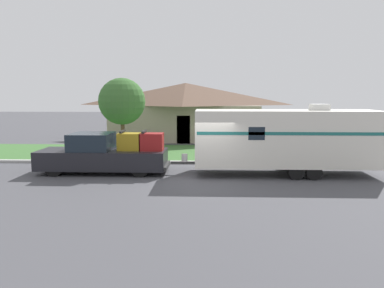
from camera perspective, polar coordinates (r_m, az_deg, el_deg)
name	(u,v)px	position (r m, az deg, el deg)	size (l,w,h in m)	color
ground_plane	(205,180)	(16.38, 2.00, -5.47)	(120.00, 120.00, 0.00)	#47474C
curb_strip	(205,162)	(20.04, 2.05, -2.83)	(80.00, 0.30, 0.14)	#ADADA8
lawn_strip	(206,153)	(23.65, 2.08, -1.35)	(80.00, 7.00, 0.03)	#3D6B33
house_across_street	(186,110)	(31.02, -0.97, 5.20)	(12.49, 6.78, 4.59)	gray
pickup_truck	(105,154)	(18.11, -13.18, -1.57)	(6.08, 2.01, 2.02)	black
travel_trailer	(286,138)	(17.72, 14.07, 0.93)	(9.42, 2.50, 3.26)	black
mailbox	(327,144)	(21.67, 19.92, -0.01)	(0.48, 0.20, 1.29)	brown
tree_in_yard	(122,102)	(23.62, -10.62, 6.38)	(2.88, 2.88, 4.69)	brown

